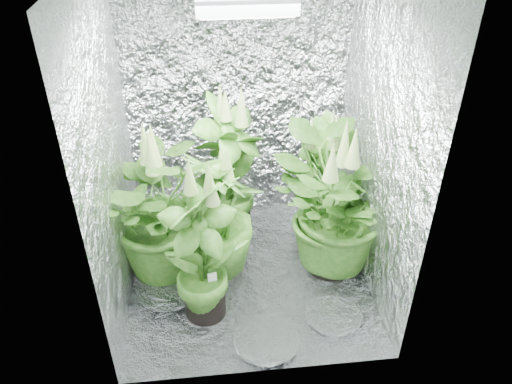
{
  "coord_description": "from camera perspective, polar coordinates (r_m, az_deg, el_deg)",
  "views": [
    {
      "loc": [
        -0.23,
        -2.58,
        2.42
      ],
      "look_at": [
        0.05,
        0.0,
        0.69
      ],
      "focal_mm": 35.0,
      "sensor_mm": 36.0,
      "label": 1
    }
  ],
  "objects": [
    {
      "name": "walls",
      "position": [
        2.95,
        -1.02,
        5.0
      ],
      "size": [
        1.62,
        1.62,
        2.0
      ],
      "color": "silver",
      "rests_on": "ground"
    },
    {
      "name": "plant_label",
      "position": [
        3.08,
        -4.99,
        -9.92
      ],
      "size": [
        0.06,
        0.04,
        0.09
      ],
      "primitive_type": "cube",
      "rotation": [
        -0.21,
        0.0,
        0.21
      ],
      "color": "white",
      "rests_on": "plant_f"
    },
    {
      "name": "plant_f",
      "position": [
        2.95,
        -6.29,
        -6.57
      ],
      "size": [
        0.75,
        0.75,
        1.11
      ],
      "rotation": [
        0.0,
        0.0,
        4.03
      ],
      "color": "black",
      "rests_on": "ground"
    },
    {
      "name": "grow_lamp",
      "position": [
        2.65,
        -1.21,
        20.84
      ],
      "size": [
        0.5,
        0.3,
        0.22
      ],
      "color": "gray",
      "rests_on": "ceiling"
    },
    {
      "name": "plant_c",
      "position": [
        3.63,
        7.49,
        0.93
      ],
      "size": [
        0.61,
        0.61,
        1.01
      ],
      "rotation": [
        0.0,
        0.0,
        1.81
      ],
      "color": "black",
      "rests_on": "ground"
    },
    {
      "name": "plant_e",
      "position": [
        3.32,
        9.01,
        -1.93
      ],
      "size": [
        1.07,
        1.07,
        1.07
      ],
      "rotation": [
        0.0,
        0.0,
        2.88
      ],
      "color": "black",
      "rests_on": "ground"
    },
    {
      "name": "plant_d",
      "position": [
        3.31,
        -4.51,
        -2.93
      ],
      "size": [
        0.67,
        0.67,
        0.97
      ],
      "rotation": [
        0.0,
        0.0,
        2.06
      ],
      "color": "black",
      "rests_on": "ground"
    },
    {
      "name": "ground",
      "position": [
        3.54,
        -0.86,
        -9.33
      ],
      "size": [
        1.6,
        1.6,
        0.0
      ],
      "primitive_type": "plane",
      "color": "silver",
      "rests_on": "ground"
    },
    {
      "name": "plant_a",
      "position": [
        3.31,
        -10.59,
        -1.91
      ],
      "size": [
        1.03,
        1.03,
        1.1
      ],
      "rotation": [
        0.0,
        0.0,
        0.16
      ],
      "color": "black",
      "rests_on": "ground"
    },
    {
      "name": "circulation_fan",
      "position": [
        3.98,
        6.73,
        -1.02
      ],
      "size": [
        0.2,
        0.32,
        0.38
      ],
      "rotation": [
        0.0,
        0.0,
        -0.38
      ],
      "color": "black",
      "rests_on": "ground"
    },
    {
      "name": "plant_b",
      "position": [
        3.59,
        -3.06,
        2.3
      ],
      "size": [
        0.81,
        0.81,
        1.19
      ],
      "rotation": [
        0.0,
        0.0,
        0.81
      ],
      "color": "black",
      "rests_on": "ground"
    }
  ]
}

